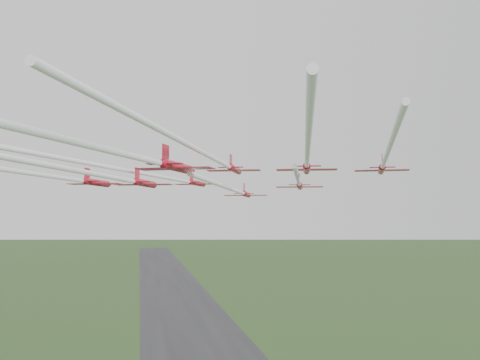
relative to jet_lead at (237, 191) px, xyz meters
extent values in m
cube|color=#2E2E30|center=(1.14, 195.03, -47.90)|extent=(38.00, 900.00, 0.04)
cylinder|color=red|center=(5.06, 15.76, 0.03)|extent=(3.97, 9.17, 1.20)
cone|color=red|center=(6.77, 21.09, 0.03)|extent=(1.74, 2.23, 1.20)
cone|color=red|center=(3.44, 10.73, 0.03)|extent=(1.44, 1.58, 1.09)
ellipsoid|color=black|center=(5.72, 17.83, 0.47)|extent=(0.75, 1.12, 0.35)
cube|color=red|center=(4.79, 14.93, -0.24)|extent=(9.98, 5.62, 0.11)
cube|color=red|center=(3.76, 11.72, 0.03)|extent=(4.54, 2.57, 0.09)
cube|color=red|center=(3.83, 11.92, 1.23)|extent=(0.70, 1.90, 2.18)
cylinder|color=white|center=(-4.86, -15.14, -0.02)|extent=(16.86, 50.80, 0.65)
cylinder|color=red|center=(-7.03, 6.75, 1.83)|extent=(4.37, 7.77, 1.05)
cone|color=red|center=(-4.96, 11.19, 1.83)|extent=(1.67, 1.99, 1.05)
cone|color=red|center=(-8.98, 2.56, 1.83)|extent=(1.35, 1.44, 0.95)
ellipsoid|color=black|center=(-6.23, 8.47, 2.21)|extent=(0.74, 0.99, 0.30)
cube|color=red|center=(-7.35, 6.06, 1.60)|extent=(8.64, 5.78, 0.10)
cube|color=red|center=(-8.60, 3.38, 1.83)|extent=(3.93, 2.64, 0.08)
cube|color=red|center=(-8.52, 3.56, 2.88)|extent=(0.81, 1.59, 1.90)
cylinder|color=white|center=(-20.75, -22.68, 1.79)|extent=(23.62, 49.78, 0.57)
cylinder|color=red|center=(12.13, -2.21, 0.98)|extent=(3.75, 8.62, 1.13)
cone|color=red|center=(13.75, 2.81, 0.98)|extent=(1.64, 2.10, 1.13)
cone|color=red|center=(10.60, -6.93, 0.98)|extent=(1.35, 1.48, 1.02)
ellipsoid|color=black|center=(12.76, -0.26, 1.39)|extent=(0.71, 1.06, 0.33)
cube|color=red|center=(11.88, -2.99, 0.73)|extent=(9.39, 5.30, 0.10)
cube|color=red|center=(10.90, -6.00, 0.98)|extent=(4.27, 2.43, 0.08)
cube|color=red|center=(10.96, -5.81, 2.11)|extent=(0.66, 1.78, 2.05)
cylinder|color=white|center=(4.82, -24.81, 0.93)|extent=(11.80, 34.88, 0.61)
cylinder|color=red|center=(-25.98, -6.74, 0.88)|extent=(4.18, 8.82, 1.16)
cone|color=red|center=(-24.10, -1.64, 0.88)|extent=(1.74, 2.18, 1.16)
cone|color=red|center=(-27.74, -11.54, 0.88)|extent=(1.43, 1.55, 1.06)
ellipsoid|color=black|center=(-25.25, -4.76, 1.30)|extent=(0.76, 1.09, 0.34)
cube|color=red|center=(-26.27, -7.53, 0.62)|extent=(9.66, 5.78, 0.11)
cube|color=red|center=(-27.40, -10.60, 0.88)|extent=(4.40, 2.64, 0.08)
cube|color=red|center=(-27.32, -10.40, 2.04)|extent=(0.75, 1.82, 2.11)
cylinder|color=white|center=(-34.98, -31.24, 0.83)|extent=(14.67, 38.52, 0.63)
cylinder|color=red|center=(-2.95, -14.13, 2.94)|extent=(3.91, 8.47, 1.11)
cone|color=red|center=(-1.22, -9.23, 2.94)|extent=(1.65, 2.08, 1.11)
cone|color=red|center=(-4.58, -18.75, 2.94)|extent=(1.36, 1.48, 1.01)
ellipsoid|color=black|center=(-2.28, -12.23, 3.34)|extent=(0.72, 1.05, 0.32)
cube|color=red|center=(-3.22, -14.89, 2.69)|extent=(9.26, 5.44, 0.10)
cube|color=red|center=(-4.26, -17.85, 2.94)|extent=(4.21, 2.49, 0.08)
cube|color=red|center=(-4.20, -17.66, 4.05)|extent=(0.70, 1.75, 2.02)
cylinder|color=white|center=(-14.50, -46.82, 2.89)|extent=(20.04, 55.30, 0.61)
cylinder|color=red|center=(19.46, -22.82, 2.55)|extent=(4.25, 7.87, 1.05)
cone|color=red|center=(21.45, -18.31, 2.55)|extent=(1.66, 2.00, 1.05)
cone|color=red|center=(17.58, -27.07, 2.55)|extent=(1.34, 1.44, 0.96)
ellipsoid|color=black|center=(20.23, -21.07, 2.94)|extent=(0.74, 0.99, 0.31)
cube|color=red|center=(19.15, -23.52, 2.32)|extent=(8.71, 5.68, 0.10)
cube|color=red|center=(17.95, -26.24, 2.55)|extent=(3.97, 2.60, 0.08)
cube|color=red|center=(18.03, -26.06, 3.61)|extent=(0.78, 1.62, 1.91)
cylinder|color=white|center=(7.87, -49.07, 2.51)|extent=(19.53, 43.27, 0.57)
cylinder|color=red|center=(-17.84, -19.06, 0.11)|extent=(3.81, 8.32, 1.09)
cone|color=red|center=(-16.15, -14.23, 0.11)|extent=(1.62, 2.05, 1.09)
cone|color=red|center=(-19.42, -23.60, 0.11)|extent=(1.33, 1.45, 0.99)
ellipsoid|color=black|center=(-17.18, -17.18, 0.50)|extent=(0.70, 1.03, 0.32)
cube|color=red|center=(-18.10, -19.81, -0.14)|extent=(9.10, 5.31, 0.10)
cube|color=red|center=(-19.11, -22.71, 0.11)|extent=(4.14, 2.43, 0.08)
cube|color=red|center=(-19.05, -22.52, 1.20)|extent=(0.68, 1.72, 1.98)
cylinder|color=white|center=(-28.21, -48.79, 0.06)|extent=(17.78, 49.55, 0.60)
cylinder|color=red|center=(4.51, -30.31, 1.77)|extent=(3.44, 8.05, 1.05)
cone|color=red|center=(5.98, -25.62, 1.77)|extent=(1.52, 1.95, 1.05)
cone|color=red|center=(3.12, -34.72, 1.77)|extent=(1.25, 1.38, 0.95)
ellipsoid|color=black|center=(5.08, -28.49, 2.16)|extent=(0.65, 0.99, 0.31)
cube|color=red|center=(4.28, -31.04, 1.53)|extent=(8.76, 4.89, 0.10)
cube|color=red|center=(3.39, -33.86, 1.77)|extent=(3.99, 2.24, 0.08)
cube|color=red|center=(3.45, -33.68, 2.82)|extent=(0.61, 1.67, 1.91)
cylinder|color=white|center=(-4.02, -57.37, 1.73)|extent=(14.50, 44.47, 0.57)
cylinder|color=red|center=(-14.36, -40.49, 0.73)|extent=(4.65, 8.28, 1.12)
cone|color=red|center=(-12.15, -35.75, 0.73)|extent=(1.78, 2.13, 1.12)
cone|color=red|center=(-16.43, -44.95, 0.73)|extent=(1.43, 1.53, 1.01)
ellipsoid|color=black|center=(-13.50, -38.65, 1.13)|extent=(0.79, 1.05, 0.32)
cube|color=red|center=(-14.70, -41.22, 0.47)|extent=(9.20, 6.15, 0.10)
cube|color=red|center=(-16.02, -44.07, 0.73)|extent=(4.19, 2.81, 0.08)
cube|color=red|center=(-15.94, -43.89, 1.84)|extent=(0.86, 1.70, 2.03)
cylinder|color=white|center=(-24.82, -62.99, 0.68)|extent=(16.87, 35.33, 0.61)
camera|label=1|loc=(-18.71, -102.47, -5.03)|focal=40.00mm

